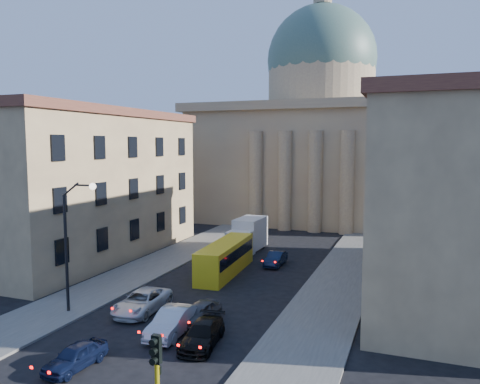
% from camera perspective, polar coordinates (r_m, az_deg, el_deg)
% --- Properties ---
extents(sidewalk_left, '(5.00, 60.00, 0.15)m').
position_cam_1_polar(sidewalk_left, '(42.60, -12.29, -9.53)').
color(sidewalk_left, '#56544F').
rests_on(sidewalk_left, ground).
extents(sidewalk_right, '(5.00, 60.00, 0.15)m').
position_cam_1_polar(sidewalk_right, '(36.58, 11.23, -12.09)').
color(sidewalk_right, '#56544F').
rests_on(sidewalk_right, ground).
extents(church, '(68.02, 28.76, 36.60)m').
position_cam_1_polar(church, '(73.21, 9.66, 6.23)').
color(church, '#917559').
rests_on(church, ground).
extents(building_left, '(11.60, 26.60, 14.70)m').
position_cam_1_polar(building_left, '(49.50, -18.24, 1.09)').
color(building_left, tan).
rests_on(building_left, ground).
extents(building_right, '(11.60, 26.60, 14.70)m').
position_cam_1_polar(building_right, '(38.70, 24.96, -0.41)').
color(building_right, tan).
rests_on(building_right, ground).
extents(traffic_light, '(0.34, 0.29, 4.30)m').
position_cam_1_polar(traffic_light, '(18.93, -10.06, -21.56)').
color(traffic_light, yellow).
rests_on(traffic_light, ground).
extents(street_lamp, '(2.62, 0.44, 8.83)m').
position_cam_1_polar(street_lamp, '(32.72, -19.79, -5.04)').
color(street_lamp, black).
rests_on(street_lamp, ground).
extents(car_left_near, '(1.78, 3.77, 1.25)m').
position_cam_1_polar(car_left_near, '(26.32, -19.42, -18.36)').
color(car_left_near, black).
rests_on(car_left_near, ground).
extents(car_right_near, '(1.82, 4.71, 1.53)m').
position_cam_1_polar(car_right_near, '(29.10, -8.20, -15.38)').
color(car_right_near, '#B3B7BC').
rests_on(car_right_near, ground).
extents(car_left_mid, '(2.56, 5.22, 1.43)m').
position_cam_1_polar(car_left_mid, '(32.99, -11.85, -12.94)').
color(car_left_mid, silver).
rests_on(car_left_mid, ground).
extents(car_right_mid, '(2.40, 4.66, 1.29)m').
position_cam_1_polar(car_right_mid, '(27.53, -4.61, -16.88)').
color(car_right_mid, black).
rests_on(car_right_mid, ground).
extents(car_right_far, '(1.84, 3.97, 1.32)m').
position_cam_1_polar(car_right_far, '(30.65, -4.95, -14.44)').
color(car_right_far, '#46474B').
rests_on(car_right_far, ground).
extents(car_right_distant, '(1.38, 3.89, 1.28)m').
position_cam_1_polar(car_right_distant, '(44.12, 4.37, -8.12)').
color(car_right_distant, '#0E1933').
rests_on(car_right_distant, ground).
extents(city_bus, '(2.81, 9.84, 2.74)m').
position_cam_1_polar(city_bus, '(41.23, -1.78, -7.91)').
color(city_bus, yellow).
rests_on(city_bus, ground).
extents(box_truck, '(2.62, 6.31, 3.43)m').
position_cam_1_polar(box_truck, '(49.48, 0.89, -5.40)').
color(box_truck, silver).
rests_on(box_truck, ground).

